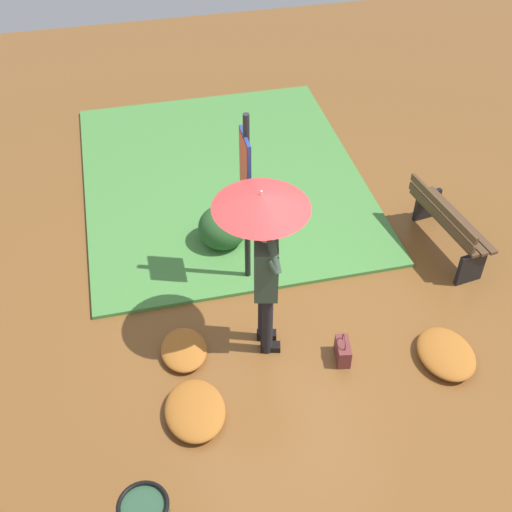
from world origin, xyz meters
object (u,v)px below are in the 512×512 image
(person_with_umbrella, at_px, (263,235))
(park_bench, at_px, (448,224))
(handbag, at_px, (343,351))
(info_sign_post, at_px, (246,183))

(person_with_umbrella, bearing_deg, park_bench, -69.77)
(person_with_umbrella, xyz_separation_m, handbag, (-0.47, -0.79, -1.42))
(handbag, xyz_separation_m, park_bench, (1.44, -1.86, 0.28))
(handbag, height_order, park_bench, park_bench)
(info_sign_post, distance_m, handbag, 2.11)
(handbag, bearing_deg, person_with_umbrella, 59.07)
(handbag, bearing_deg, info_sign_post, 26.68)
(info_sign_post, bearing_deg, person_with_umbrella, 177.44)
(person_with_umbrella, xyz_separation_m, info_sign_post, (1.00, -0.04, -0.11))
(info_sign_post, distance_m, park_bench, 2.80)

